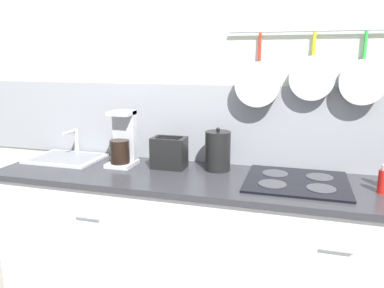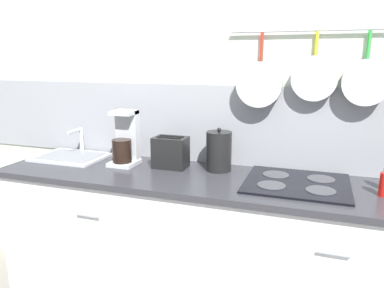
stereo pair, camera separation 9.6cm
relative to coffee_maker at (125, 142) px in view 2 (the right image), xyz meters
The scene contains 8 objects.
wall_back 0.68m from the coffee_maker, 21.30° to the left, with size 7.20×0.16×2.60m.
cabinet_base 0.87m from the coffee_maker, ahead, with size 2.53×0.58×0.90m.
countertop 0.63m from the coffee_maker, ahead, with size 2.57×0.60×0.03m.
sink_basin 0.44m from the coffee_maker, behind, with size 0.45×0.34×0.18m.
coffee_maker is the anchor object (origin of this frame).
toaster 0.30m from the coffee_maker, ahead, with size 0.22×0.14×0.19m.
kettle 0.59m from the coffee_maker, ahead, with size 0.15×0.15×0.26m.
cooktop 1.05m from the coffee_maker, ahead, with size 0.53×0.48×0.01m.
Camera 2 is at (0.53, -1.91, 1.58)m, focal length 35.00 mm.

